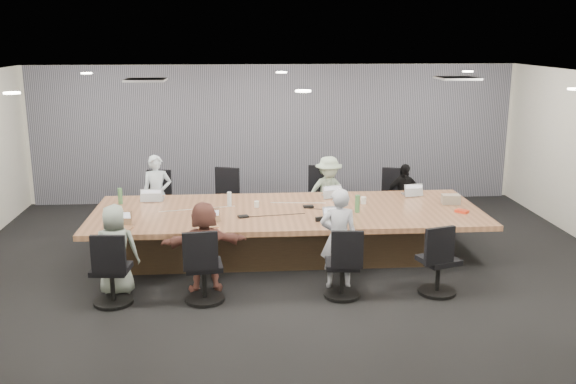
{
  "coord_description": "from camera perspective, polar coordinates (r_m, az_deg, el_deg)",
  "views": [
    {
      "loc": [
        -0.74,
        -9.06,
        3.4
      ],
      "look_at": [
        0.0,
        0.4,
        1.05
      ],
      "focal_mm": 40.0,
      "sensor_mm": 36.0,
      "label": 1
    }
  ],
  "objects": [
    {
      "name": "person_5",
      "position": [
        8.68,
        -7.41,
        -4.84
      ],
      "size": [
        1.2,
        0.51,
        1.25
      ],
      "primitive_type": "imported",
      "rotation": [
        0.0,
        0.0,
        3.27
      ],
      "color": "brown",
      "rests_on": "ground"
    },
    {
      "name": "laptop_6",
      "position": [
        9.25,
        4.0,
        -2.78
      ],
      "size": [
        0.32,
        0.24,
        0.02
      ],
      "primitive_type": "cube",
      "rotation": [
        0.0,
        0.0,
        0.13
      ],
      "color": "#B2B2B7",
      "rests_on": "conference_table"
    },
    {
      "name": "canvas_bag",
      "position": [
        10.61,
        14.28,
        -0.63
      ],
      "size": [
        0.3,
        0.2,
        0.15
      ],
      "primitive_type": "cube",
      "rotation": [
        0.0,
        0.0,
        -0.1
      ],
      "color": "gray",
      "rests_on": "conference_table"
    },
    {
      "name": "laptop_3",
      "position": [
        11.09,
        10.95,
        -0.18
      ],
      "size": [
        0.34,
        0.25,
        0.02
      ],
      "primitive_type": "cube",
      "rotation": [
        0.0,
        0.0,
        3.25
      ],
      "color": "#B2B2B7",
      "rests_on": "conference_table"
    },
    {
      "name": "person_0",
      "position": [
        11.34,
        -11.55,
        -0.22
      ],
      "size": [
        0.53,
        0.38,
        1.38
      ],
      "primitive_type": "imported",
      "rotation": [
        0.0,
        0.0,
        6.39
      ],
      "color": "silver",
      "rests_on": "ground"
    },
    {
      "name": "laptop_0",
      "position": [
        10.79,
        -11.91,
        -0.62
      ],
      "size": [
        0.36,
        0.24,
        0.02
      ],
      "primitive_type": "cube",
      "rotation": [
        0.0,
        0.0,
        3.14
      ],
      "color": "#B2B2B7",
      "rests_on": "conference_table"
    },
    {
      "name": "bottle_green_left",
      "position": [
        10.62,
        -14.69,
        -0.34
      ],
      "size": [
        0.09,
        0.09,
        0.26
      ],
      "primitive_type": "cylinder",
      "rotation": [
        0.0,
        0.0,
        0.38
      ],
      "color": "#457D49",
      "rests_on": "conference_table"
    },
    {
      "name": "chair_6",
      "position": [
        8.53,
        4.84,
        -6.89
      ],
      "size": [
        0.56,
        0.56,
        0.76
      ],
      "primitive_type": null,
      "rotation": [
        0.0,
        0.0,
        -0.1
      ],
      "color": "black",
      "rests_on": "ground"
    },
    {
      "name": "chair_3",
      "position": [
        12.02,
        9.76,
        -0.86
      ],
      "size": [
        0.63,
        0.63,
        0.76
      ],
      "primitive_type": null,
      "rotation": [
        0.0,
        0.0,
        2.87
      ],
      "color": "black",
      "rests_on": "ground"
    },
    {
      "name": "curtain",
      "position": [
        13.16,
        -1.2,
        5.16
      ],
      "size": [
        9.8,
        0.04,
        2.8
      ],
      "primitive_type": "cube",
      "color": "slate",
      "rests_on": "ground"
    },
    {
      "name": "bottle_green_right",
      "position": [
        9.84,
        6.19,
        -1.04
      ],
      "size": [
        0.09,
        0.09,
        0.27
      ],
      "primitive_type": "cylinder",
      "rotation": [
        0.0,
        0.0,
        -0.21
      ],
      "color": "#457D49",
      "rests_on": "conference_table"
    },
    {
      "name": "snack_packet",
      "position": [
        10.16,
        15.2,
        -1.66
      ],
      "size": [
        0.22,
        0.22,
        0.04
      ],
      "primitive_type": "cube",
      "rotation": [
        0.0,
        0.0,
        -0.82
      ],
      "color": "red",
      "rests_on": "conference_table"
    },
    {
      "name": "floor",
      "position": [
        9.71,
        0.19,
        -6.59
      ],
      "size": [
        10.0,
        8.0,
        0.0
      ],
      "primitive_type": "cube",
      "color": "black",
      "rests_on": "ground"
    },
    {
      "name": "person_6",
      "position": [
        8.75,
        4.52,
        -4.12
      ],
      "size": [
        0.54,
        0.38,
        1.4
      ],
      "primitive_type": "imported",
      "rotation": [
        0.0,
        0.0,
        3.04
      ],
      "color": "#B3B7C5",
      "rests_on": "ground"
    },
    {
      "name": "bottle_clear",
      "position": [
        10.17,
        -5.23,
        -0.64
      ],
      "size": [
        0.08,
        0.08,
        0.23
      ],
      "primitive_type": "cylinder",
      "rotation": [
        0.0,
        0.0,
        0.12
      ],
      "color": "silver",
      "rests_on": "conference_table"
    },
    {
      "name": "ceiling",
      "position": [
        9.11,
        0.2,
        10.13
      ],
      "size": [
        10.0,
        8.0,
        0.0
      ],
      "primitive_type": "cube",
      "color": "white",
      "rests_on": "wall_back"
    },
    {
      "name": "chair_5",
      "position": [
        8.43,
        -7.48,
        -7.02
      ],
      "size": [
        0.61,
        0.61,
        0.82
      ],
      "primitive_type": null,
      "rotation": [
        0.0,
        0.0,
        0.11
      ],
      "color": "black",
      "rests_on": "ground"
    },
    {
      "name": "cup_white_near",
      "position": [
        10.37,
        6.72,
        -0.74
      ],
      "size": [
        0.09,
        0.09,
        0.11
      ],
      "primitive_type": "cylinder",
      "rotation": [
        0.0,
        0.0,
        0.01
      ],
      "color": "white",
      "rests_on": "conference_table"
    },
    {
      "name": "mic_left",
      "position": [
        9.57,
        -4.0,
        -2.18
      ],
      "size": [
        0.17,
        0.14,
        0.03
      ],
      "primitive_type": "cube",
      "rotation": [
        0.0,
        0.0,
        0.31
      ],
      "color": "black",
      "rests_on": "conference_table"
    },
    {
      "name": "chair_0",
      "position": [
        11.74,
        -11.28,
        -1.15
      ],
      "size": [
        0.6,
        0.6,
        0.81
      ],
      "primitive_type": null,
      "rotation": [
        0.0,
        0.0,
        3.03
      ],
      "color": "black",
      "rests_on": "ground"
    },
    {
      "name": "mic_right",
      "position": [
        10.09,
        1.83,
        -1.29
      ],
      "size": [
        0.17,
        0.12,
        0.03
      ],
      "primitive_type": "cube",
      "rotation": [
        0.0,
        0.0,
        0.08
      ],
      "color": "black",
      "rests_on": "conference_table"
    },
    {
      "name": "mug_brown",
      "position": [
        9.73,
        -14.85,
        -2.07
      ],
      "size": [
        0.12,
        0.12,
        0.12
      ],
      "primitive_type": "cylinder",
      "rotation": [
        0.0,
        0.0,
        -0.31
      ],
      "color": "brown",
      "rests_on": "conference_table"
    },
    {
      "name": "stapler",
      "position": [
        9.37,
        2.98,
        -2.41
      ],
      "size": [
        0.18,
        0.08,
        0.07
      ],
      "primitive_type": "cube",
      "rotation": [
        0.0,
        0.0,
        0.23
      ],
      "color": "black",
      "rests_on": "conference_table"
    },
    {
      "name": "chair_1",
      "position": [
        11.65,
        -5.02,
        -0.94
      ],
      "size": [
        0.74,
        0.74,
        0.85
      ],
      "primitive_type": null,
      "rotation": [
        0.0,
        0.0,
        2.8
      ],
      "color": "black",
      "rests_on": "ground"
    },
    {
      "name": "wall_back",
      "position": [
        13.24,
        -1.22,
        5.21
      ],
      "size": [
        10.0,
        0.0,
        2.8
      ],
      "primitive_type": "cube",
      "rotation": [
        1.57,
        0.0,
        0.0
      ],
      "color": "beige",
      "rests_on": "ground"
    },
    {
      "name": "conference_table",
      "position": [
        10.05,
        -0.04,
        -3.46
      ],
      "size": [
        6.0,
        2.2,
        0.74
      ],
      "color": "#412F1E",
      "rests_on": "ground"
    },
    {
      "name": "laptop_2",
      "position": [
        10.81,
        4.02,
        -0.32
      ],
      "size": [
        0.37,
        0.3,
        0.02
      ],
      "primitive_type": "cube",
      "rotation": [
        0.0,
        0.0,
        3.37
      ],
      "color": "#B2B2B7",
      "rests_on": "conference_table"
    },
    {
      "name": "chair_2",
      "position": [
        11.75,
        3.36,
        -0.72
      ],
      "size": [
        0.73,
        0.73,
        0.87
      ],
      "primitive_type": null,
      "rotation": [
        0.0,
        0.0,
        2.86
      ],
      "color": "black",
      "rests_on": "ground"
    },
    {
      "name": "chair_7",
      "position": [
        8.82,
        13.22,
        -6.4
      ],
      "size": [
        0.67,
        0.67,
        0.79
      ],
      "primitive_type": null,
      "rotation": [
        0.0,
        0.0,
        0.32
      ],
      "color": "black",
      "rests_on": "ground"
    },
    {
      "name": "laptop_5",
      "position": [
        9.17,
        -7.27,
        -3.02
      ],
      "size": [
        0.36,
        0.28,
        0.02
      ],
      "primitive_type": "cube",
      "rotation": [
        0.0,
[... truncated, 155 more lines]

